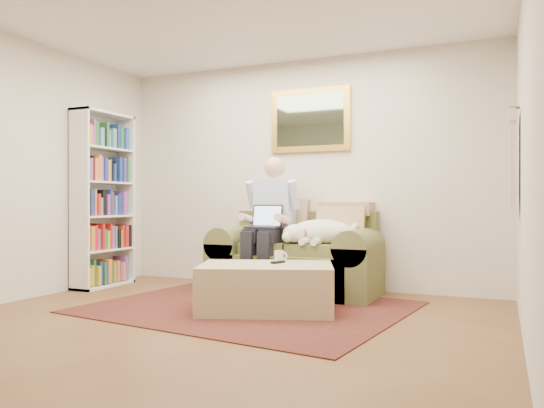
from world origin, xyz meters
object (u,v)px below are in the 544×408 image
Objects in this scene: sleeping_dog at (321,232)px; bookshelf at (103,199)px; seated_man at (268,225)px; ottoman at (266,288)px; laptop at (265,222)px; coffee_mug at (279,256)px; sofa at (296,265)px.

bookshelf reaches higher than sleeping_dog.
ottoman is at bearing -66.88° from seated_man.
laptop is 0.17× the size of bookshelf.
sleeping_dog is 0.70m from coffee_mug.
laptop is 1.98m from bookshelf.
seated_man is at bearing -172.87° from sleeping_dog.
sleeping_dog is 2.57m from bookshelf.
coffee_mug is (0.37, -0.57, -0.26)m from seated_man.
seated_man is at bearing 90.00° from laptop.
sleeping_dog reaches higher than ottoman.
sleeping_dog reaches higher than coffee_mug.
laptop reaches higher than sofa.
ottoman is (0.35, -0.83, -0.52)m from seated_man.
seated_man is 0.58m from sleeping_dog.
ottoman is (0.09, -0.99, -0.09)m from sofa.
sleeping_dog is 0.62× the size of ottoman.
laptop is 0.47× the size of sleeping_dog.
coffee_mug is at bearing -53.85° from laptop.
sofa reaches higher than coffee_mug.
bookshelf is (-2.21, -0.43, 0.70)m from sofa.
bookshelf is at bearing -172.32° from sleeping_dog.
ottoman is 2.50m from bookshelf.
sofa reaches higher than sleeping_dog.
ottoman is 0.36m from coffee_mug.
coffee_mug is 2.40m from bookshelf.
ottoman is 11.56× the size of coffee_mug.
sofa is 5.15× the size of laptop.
bookshelf is (-1.95, -0.20, 0.24)m from laptop.
bookshelf reaches higher than coffee_mug.
seated_man is 1.99m from bookshelf.
sleeping_dog is at bearing 76.36° from ottoman.
sofa is at bearing 31.45° from seated_man.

